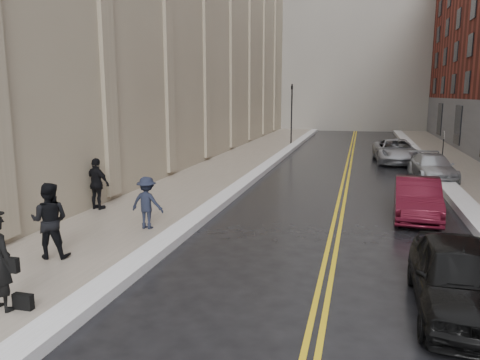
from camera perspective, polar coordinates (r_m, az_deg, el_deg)
The scene contains 16 objects.
ground at distance 11.06m, azimuth -3.39°, elevation -12.86°, with size 160.00×160.00×0.00m, color black.
sidewalk_left at distance 27.12m, azimuth -2.09°, elevation 1.32°, with size 4.00×64.00×0.15m, color gray.
sidewalk_right at distance 26.66m, azimuth 26.95°, elevation 0.02°, with size 3.00×64.00×0.15m, color gray.
lane_stripe_a at distance 26.04m, azimuth 12.59°, elevation 0.53°, with size 0.12×64.00×0.01m, color gold.
lane_stripe_b at distance 26.03m, azimuth 13.12°, elevation 0.50°, with size 0.12×64.00×0.01m, color gold.
snow_ridge_left at distance 26.55m, azimuth 2.68°, elevation 1.23°, with size 0.70×60.80×0.26m, color white.
snow_ridge_right at distance 26.31m, azimuth 23.03°, elevation 0.37°, with size 0.85×60.80×0.30m, color white.
traffic_signal at distance 40.09m, azimuth 6.31°, elevation 8.53°, with size 0.18×0.15×5.20m.
parking_sign_far at distance 30.18m, azimuth 23.52°, elevation 3.84°, with size 0.06×0.35×2.23m.
car_black at distance 10.53m, azimuth 25.18°, elevation -10.70°, with size 1.77×4.41×1.50m, color black.
car_maroon at distance 17.79m, azimuth 20.79°, elevation -2.13°, with size 1.51×4.32×1.42m, color #430C18.
car_silver_near at distance 26.01m, azimuth 22.41°, elevation 1.44°, with size 1.85×4.55×1.32m, color #ADB1B6.
car_silver_far at distance 31.75m, azimuth 18.44°, elevation 3.37°, with size 2.52×5.47×1.52m, color #9B9DA3.
pedestrian_a at distance 13.12m, azimuth -22.20°, elevation -4.58°, with size 0.97×0.75×1.99m, color black.
pedestrian_b at distance 15.10m, azimuth -11.27°, elevation -2.73°, with size 1.08×0.62×1.67m, color #1A1E2E.
pedestrian_c at distance 18.04m, azimuth -17.03°, elevation -0.44°, with size 1.12×0.47×1.92m, color black.
Camera 1 is at (3.16, -9.66, 4.37)m, focal length 35.00 mm.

